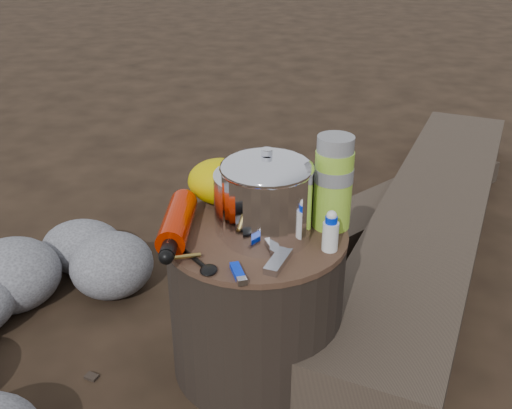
# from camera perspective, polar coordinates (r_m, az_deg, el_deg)

# --- Properties ---
(ground) EXTENTS (60.00, 60.00, 0.00)m
(ground) POSITION_cam_1_polar(r_m,az_deg,el_deg) (1.66, 0.00, -14.97)
(ground) COLOR black
(ground) RESTS_ON ground
(stump) EXTENTS (0.44, 0.44, 0.41)m
(stump) POSITION_cam_1_polar(r_m,az_deg,el_deg) (1.53, 0.00, -9.30)
(stump) COLOR black
(stump) RESTS_ON ground
(rock_ring) EXTENTS (0.46, 1.01, 0.20)m
(rock_ring) POSITION_cam_1_polar(r_m,az_deg,el_deg) (1.75, -21.60, -10.57)
(rock_ring) COLOR slate
(rock_ring) RESTS_ON ground
(log_main) EXTENTS (0.90, 2.07, 0.17)m
(log_main) POSITION_cam_1_polar(r_m,az_deg,el_deg) (2.26, 16.69, -1.31)
(log_main) COLOR #362C23
(log_main) RESTS_ON ground
(log_small) EXTENTS (0.89, 0.98, 0.09)m
(log_small) POSITION_cam_1_polar(r_m,az_deg,el_deg) (2.46, 14.06, 0.37)
(log_small) COLOR #362C23
(log_small) RESTS_ON ground
(foil_windscreen) EXTENTS (0.23, 0.23, 0.14)m
(foil_windscreen) POSITION_cam_1_polar(r_m,az_deg,el_deg) (1.41, 0.60, 0.32)
(foil_windscreen) COLOR silver
(foil_windscreen) RESTS_ON stump
(camping_pot) EXTENTS (0.21, 0.21, 0.21)m
(camping_pot) POSITION_cam_1_polar(r_m,az_deg,el_deg) (1.36, 1.02, 0.81)
(camping_pot) COLOR white
(camping_pot) RESTS_ON stump
(fuel_bottle) EXTENTS (0.10, 0.29, 0.07)m
(fuel_bottle) POSITION_cam_1_polar(r_m,az_deg,el_deg) (1.41, -7.62, -1.72)
(fuel_bottle) COLOR #B31A00
(fuel_bottle) RESTS_ON stump
(thermos) EXTENTS (0.09, 0.09, 0.23)m
(thermos) POSITION_cam_1_polar(r_m,az_deg,el_deg) (1.41, 7.48, 2.07)
(thermos) COLOR #95CA33
(thermos) RESTS_ON stump
(travel_mug) EXTENTS (0.08, 0.08, 0.12)m
(travel_mug) POSITION_cam_1_polar(r_m,az_deg,el_deg) (1.48, 6.36, 1.11)
(travel_mug) COLOR black
(travel_mug) RESTS_ON stump
(stuff_sack) EXTENTS (0.18, 0.14, 0.12)m
(stuff_sack) POSITION_cam_1_polar(r_m,az_deg,el_deg) (1.54, -3.39, 2.24)
(stuff_sack) COLOR #C6B100
(stuff_sack) RESTS_ON stump
(food_pouch) EXTENTS (0.10, 0.06, 0.13)m
(food_pouch) POSITION_cam_1_polar(r_m,az_deg,el_deg) (1.56, 0.13, 2.75)
(food_pouch) COLOR #16114D
(food_pouch) RESTS_ON stump
(lighter) EXTENTS (0.05, 0.08, 0.01)m
(lighter) POSITION_cam_1_polar(r_m,az_deg,el_deg) (1.26, -1.81, -6.46)
(lighter) COLOR #0226D1
(lighter) RESTS_ON stump
(multitool) EXTENTS (0.06, 0.12, 0.02)m
(multitool) POSITION_cam_1_polar(r_m,az_deg,el_deg) (1.30, 2.27, -5.37)
(multitool) COLOR #AEAEB3
(multitool) RESTS_ON stump
(spork) EXTENTS (0.12, 0.13, 0.01)m
(spork) POSITION_cam_1_polar(r_m,az_deg,el_deg) (1.32, -6.20, -5.02)
(spork) COLOR black
(spork) RESTS_ON stump
(squeeze_bottle) EXTENTS (0.04, 0.04, 0.09)m
(squeeze_bottle) POSITION_cam_1_polar(r_m,az_deg,el_deg) (1.34, 7.22, -2.73)
(squeeze_bottle) COLOR silver
(squeeze_bottle) RESTS_ON stump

